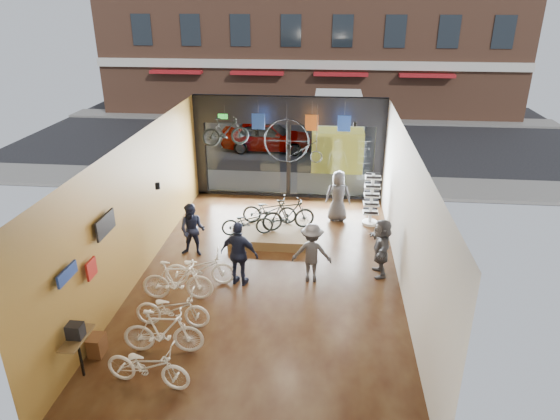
# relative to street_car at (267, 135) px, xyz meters

# --- Properties ---
(ground_plane) EXTENTS (7.00, 12.00, 0.04)m
(ground_plane) POSITION_rel_street_car_xyz_m (1.57, -12.00, -0.77)
(ground_plane) COLOR black
(ground_plane) RESTS_ON ground
(ceiling) EXTENTS (7.00, 12.00, 0.04)m
(ceiling) POSITION_rel_street_car_xyz_m (1.57, -12.00, 3.07)
(ceiling) COLOR black
(ceiling) RESTS_ON ground
(wall_left) EXTENTS (0.04, 12.00, 3.80)m
(wall_left) POSITION_rel_street_car_xyz_m (-1.95, -12.00, 1.15)
(wall_left) COLOR #A97A33
(wall_left) RESTS_ON ground
(wall_right) EXTENTS (0.04, 12.00, 3.80)m
(wall_right) POSITION_rel_street_car_xyz_m (5.09, -12.00, 1.15)
(wall_right) COLOR beige
(wall_right) RESTS_ON ground
(wall_back) EXTENTS (7.00, 0.04, 3.80)m
(wall_back) POSITION_rel_street_car_xyz_m (1.57, -18.02, 1.15)
(wall_back) COLOR beige
(wall_back) RESTS_ON ground
(storefront) EXTENTS (7.00, 0.26, 3.80)m
(storefront) POSITION_rel_street_car_xyz_m (1.57, -6.00, 1.15)
(storefront) COLOR black
(storefront) RESTS_ON ground
(exit_sign) EXTENTS (0.35, 0.06, 0.18)m
(exit_sign) POSITION_rel_street_car_xyz_m (-0.83, -6.12, 2.30)
(exit_sign) COLOR #198C26
(exit_sign) RESTS_ON storefront
(street_road) EXTENTS (30.00, 18.00, 0.02)m
(street_road) POSITION_rel_street_car_xyz_m (1.57, 3.00, -0.76)
(street_road) COLOR black
(street_road) RESTS_ON ground
(sidewalk_near) EXTENTS (30.00, 2.40, 0.12)m
(sidewalk_near) POSITION_rel_street_car_xyz_m (1.57, -4.80, -0.69)
(sidewalk_near) COLOR slate
(sidewalk_near) RESTS_ON ground
(sidewalk_far) EXTENTS (30.00, 2.00, 0.12)m
(sidewalk_far) POSITION_rel_street_car_xyz_m (1.57, 7.00, -0.69)
(sidewalk_far) COLOR slate
(sidewalk_far) RESTS_ON ground
(street_car) EXTENTS (4.41, 1.78, 1.50)m
(street_car) POSITION_rel_street_car_xyz_m (0.00, 0.00, 0.00)
(street_car) COLOR gray
(street_car) RESTS_ON street_road
(box_truck) EXTENTS (2.27, 6.81, 2.68)m
(box_truck) POSITION_rel_street_car_xyz_m (3.42, -1.00, 0.59)
(box_truck) COLOR silver
(box_truck) RESTS_ON street_road
(floor_bike_0) EXTENTS (1.82, 0.84, 0.92)m
(floor_bike_0) POSITION_rel_street_car_xyz_m (-0.29, -16.37, -0.29)
(floor_bike_0) COLOR silver
(floor_bike_0) RESTS_ON ground_plane
(floor_bike_1) EXTENTS (1.76, 0.61, 1.04)m
(floor_bike_1) POSITION_rel_street_car_xyz_m (-0.29, -15.38, -0.23)
(floor_bike_1) COLOR silver
(floor_bike_1) RESTS_ON ground_plane
(floor_bike_2) EXTENTS (1.74, 0.61, 0.91)m
(floor_bike_2) POSITION_rel_street_car_xyz_m (-0.38, -14.46, -0.29)
(floor_bike_2) COLOR silver
(floor_bike_2) RESTS_ON ground_plane
(floor_bike_3) EXTENTS (1.82, 0.63, 1.07)m
(floor_bike_3) POSITION_rel_street_car_xyz_m (-0.58, -13.37, -0.22)
(floor_bike_3) COLOR silver
(floor_bike_3) RESTS_ON ground_plane
(floor_bike_4) EXTENTS (1.92, 0.90, 0.97)m
(floor_bike_4) POSITION_rel_street_car_xyz_m (-0.21, -12.62, -0.27)
(floor_bike_4) COLOR silver
(floor_bike_4) RESTS_ON ground_plane
(display_platform) EXTENTS (2.40, 1.80, 0.30)m
(display_platform) POSITION_rel_street_car_xyz_m (1.31, -9.72, -0.60)
(display_platform) COLOR brown
(display_platform) RESTS_ON ground_plane
(display_bike_left) EXTENTS (1.67, 0.91, 0.83)m
(display_bike_left) POSITION_rel_street_car_xyz_m (0.66, -10.11, -0.04)
(display_bike_left) COLOR black
(display_bike_left) RESTS_ON display_platform
(display_bike_mid) EXTENTS (1.75, 1.03, 1.02)m
(display_bike_mid) POSITION_rel_street_car_xyz_m (1.88, -9.63, 0.06)
(display_bike_mid) COLOR black
(display_bike_mid) RESTS_ON display_platform
(display_bike_right) EXTENTS (1.75, 0.67, 0.91)m
(display_bike_right) POSITION_rel_street_car_xyz_m (1.24, -9.21, 0.00)
(display_bike_right) COLOR black
(display_bike_right) RESTS_ON display_platform
(customer_1) EXTENTS (0.81, 0.65, 1.61)m
(customer_1) POSITION_rel_street_car_xyz_m (-0.80, -11.01, 0.05)
(customer_1) COLOR #161C33
(customer_1) RESTS_ON ground_plane
(customer_2) EXTENTS (1.12, 0.67, 1.78)m
(customer_2) POSITION_rel_street_car_xyz_m (0.84, -12.48, 0.14)
(customer_2) COLOR #161C33
(customer_2) RESTS_ON ground_plane
(customer_3) EXTENTS (1.07, 0.62, 1.65)m
(customer_3) POSITION_rel_street_car_xyz_m (2.71, -12.09, 0.07)
(customer_3) COLOR #3F3F44
(customer_3) RESTS_ON ground_plane
(customer_4) EXTENTS (0.89, 0.60, 1.76)m
(customer_4) POSITION_rel_street_car_xyz_m (3.43, -8.09, 0.13)
(customer_4) COLOR #3F3F44
(customer_4) RESTS_ON ground_plane
(customer_5) EXTENTS (0.57, 1.55, 1.65)m
(customer_5) POSITION_rel_street_car_xyz_m (4.57, -11.61, 0.07)
(customer_5) COLOR #3F3F44
(customer_5) RESTS_ON ground_plane
(sunglasses_rack) EXTENTS (0.53, 0.44, 1.78)m
(sunglasses_rack) POSITION_rel_street_car_xyz_m (4.52, -8.30, 0.14)
(sunglasses_rack) COLOR white
(sunglasses_rack) RESTS_ON ground_plane
(wall_merch) EXTENTS (0.40, 2.40, 2.60)m
(wall_merch) POSITION_rel_street_car_xyz_m (-1.81, -15.50, 0.55)
(wall_merch) COLOR navy
(wall_merch) RESTS_ON wall_left
(penny_farthing) EXTENTS (1.93, 0.06, 1.54)m
(penny_farthing) POSITION_rel_street_car_xyz_m (1.94, -7.41, 1.75)
(penny_farthing) COLOR black
(penny_farthing) RESTS_ON ceiling
(hung_bike) EXTENTS (1.64, 0.96, 0.95)m
(hung_bike) POSITION_rel_street_car_xyz_m (-0.39, -7.80, 2.17)
(hung_bike) COLOR black
(hung_bike) RESTS_ON ceiling
(jersey_left) EXTENTS (0.45, 0.03, 0.55)m
(jersey_left) POSITION_rel_street_car_xyz_m (0.57, -6.80, 2.30)
(jersey_left) COLOR #1E3F99
(jersey_left) RESTS_ON ceiling
(jersey_mid) EXTENTS (0.45, 0.03, 0.55)m
(jersey_mid) POSITION_rel_street_car_xyz_m (2.43, -6.80, 2.30)
(jersey_mid) COLOR #CC5919
(jersey_mid) RESTS_ON ceiling
(jersey_right) EXTENTS (0.45, 0.03, 0.55)m
(jersey_right) POSITION_rel_street_car_xyz_m (3.54, -6.80, 2.30)
(jersey_right) COLOR #1E3F99
(jersey_right) RESTS_ON ceiling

